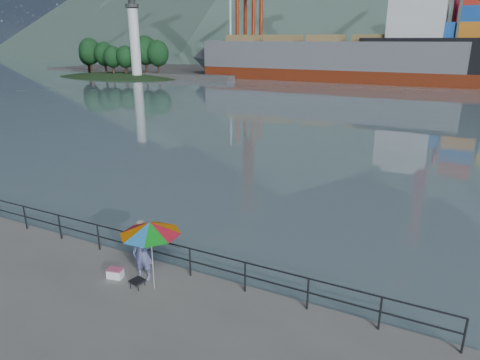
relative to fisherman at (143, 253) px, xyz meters
name	(u,v)px	position (x,y,z in m)	size (l,w,h in m)	color
harbor_water	(427,66)	(-1.75, 129.11, -0.93)	(500.00, 280.00, 0.00)	slate
far_dock	(464,77)	(8.25, 92.11, -0.93)	(200.00, 40.00, 0.40)	#514F4C
guardrail	(119,243)	(-1.75, 0.81, -0.41)	(22.00, 0.06, 1.03)	#2D3033
lighthouse_islet	(118,75)	(-56.72, 61.11, -0.67)	(48.00, 26.40, 19.20)	#263F1E
fisherman	(143,253)	(0.00, 0.00, 0.00)	(0.68, 0.44, 1.86)	navy
beach_umbrella	(150,228)	(0.66, -0.33, 1.13)	(2.32, 2.32, 2.25)	white
folding_stool	(138,283)	(0.16, -0.53, -0.79)	(0.47, 0.47, 0.26)	black
cooler_bag	(115,274)	(-0.87, -0.39, -0.79)	(0.48, 0.32, 0.28)	white
fishing_rod	(162,265)	(-0.01, 0.96, -0.93)	(0.02, 0.02, 2.13)	black
bulk_carrier	(336,57)	(-13.85, 73.48, 3.23)	(48.97, 8.48, 14.50)	#65210E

